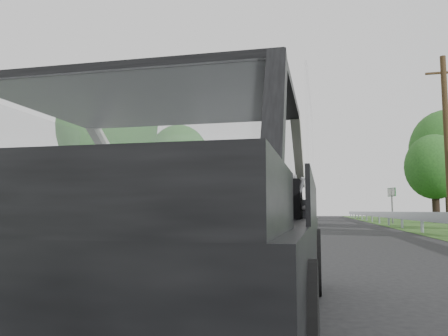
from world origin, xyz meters
The scene contains 14 objects.
ground centered at (0.00, 0.00, 0.00)m, with size 140.00×140.00×0.00m, color black.
subject_car centered at (0.00, 0.00, 0.72)m, with size 1.80×4.00×1.45m, color black.
dashboard centered at (0.00, 0.62, 0.85)m, with size 1.58×0.45×0.30m, color black.
driver_seat centered at (-0.40, -0.29, 0.88)m, with size 0.50×0.72×0.42m, color black.
passenger_seat centered at (0.40, -0.29, 0.88)m, with size 0.50×0.72×0.42m, color black.
steering_wheel centered at (-0.40, 0.33, 0.92)m, with size 0.36×0.36×0.04m, color black.
cat centered at (0.25, 0.59, 1.09)m, with size 0.63×0.19×0.28m, color gray.
other_car centered at (-1.18, 22.54, 0.84)m, with size 2.02×5.11×1.68m, color #ADADAD.
highway_sign centered at (5.21, 25.99, 1.11)m, with size 0.09×0.89×2.22m, color #126020.
utility_pole centered at (7.07, 20.45, 4.28)m, with size 0.28×0.28×8.57m, color #48321D.
tree_2 centered at (8.35, 28.65, 2.88)m, with size 3.80×3.80×5.75m, color #20431B, non-canonical shape.
tree_3 centered at (11.77, 38.72, 4.72)m, with size 6.24×6.24×9.45m, color #20431B, non-canonical shape.
tree_5 centered at (-11.04, 19.96, 4.35)m, with size 5.74×5.74×8.70m, color #20431B, non-canonical shape.
tree_6 centered at (-9.11, 27.06, 3.42)m, with size 4.51×4.51×6.83m, color #20431B, non-canonical shape.
Camera 1 is at (0.95, -2.82, 0.76)m, focal length 35.00 mm.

